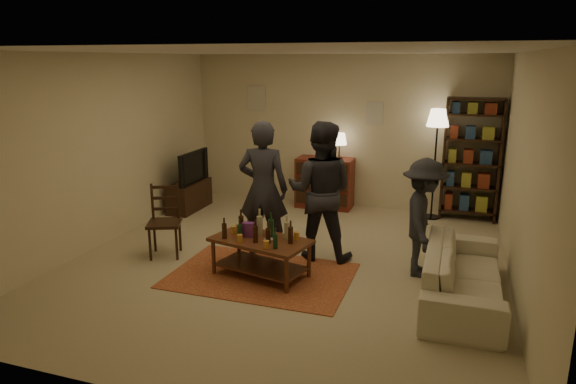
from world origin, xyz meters
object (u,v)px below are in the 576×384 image
at_px(dresser, 325,182).
at_px(person_by_sofa, 423,218).
at_px(sofa, 463,274).
at_px(tv_stand, 189,188).
at_px(dining_chair, 165,218).
at_px(person_right, 320,191).
at_px(person_left, 263,189).
at_px(coffee_table, 261,244).
at_px(bookshelf, 471,158).
at_px(floor_lamp, 437,126).

height_order(dresser, person_by_sofa, person_by_sofa).
bearing_deg(sofa, tv_stand, 64.66).
xyz_separation_m(dining_chair, tv_stand, (-0.77, 2.04, -0.14)).
bearing_deg(person_right, dining_chair, 11.11).
xyz_separation_m(person_left, person_by_sofa, (2.10, -0.02, -0.19)).
relative_size(coffee_table, dresser, 0.95).
distance_m(dresser, bookshelf, 2.50).
xyz_separation_m(dresser, person_left, (-0.21, -2.52, 0.45)).
bearing_deg(person_by_sofa, floor_lamp, -4.49).
height_order(tv_stand, dresser, dresser).
distance_m(dresser, sofa, 3.93).
distance_m(tv_stand, person_left, 2.65).
bearing_deg(sofa, dining_chair, 87.57).
distance_m(dining_chair, person_right, 2.14).
distance_m(dining_chair, floor_lamp, 4.55).
distance_m(dining_chair, sofa, 3.88).
distance_m(person_left, person_by_sofa, 2.11).
height_order(coffee_table, person_by_sofa, person_by_sofa).
relative_size(dresser, person_left, 0.74).
xyz_separation_m(dresser, person_right, (0.55, -2.39, 0.45)).
bearing_deg(person_by_sofa, person_left, 84.55).
bearing_deg(coffee_table, floor_lamp, 59.70).
bearing_deg(person_right, sofa, 154.39).
height_order(dresser, person_left, person_left).
bearing_deg(dresser, person_right, -77.00).
height_order(bookshelf, sofa, bookshelf).
distance_m(dining_chair, person_by_sofa, 3.40).
distance_m(dresser, person_right, 2.50).
xyz_separation_m(dining_chair, person_left, (1.27, 0.43, 0.40)).
height_order(dining_chair, dresser, dresser).
bearing_deg(person_left, person_by_sofa, 172.57).
height_order(floor_lamp, person_left, person_left).
bearing_deg(tv_stand, dresser, 22.07).
distance_m(tv_stand, sofa, 5.14).
bearing_deg(dining_chair, floor_lamp, 17.87).
distance_m(tv_stand, bookshelf, 4.84).
xyz_separation_m(floor_lamp, person_right, (-1.32, -2.33, -0.64)).
height_order(tv_stand, person_by_sofa, person_by_sofa).
bearing_deg(person_left, person_right, -177.56).
bearing_deg(person_left, dining_chair, 11.97).
bearing_deg(floor_lamp, person_left, -130.37).
bearing_deg(dining_chair, tv_stand, 87.98).
bearing_deg(bookshelf, sofa, -90.82).
xyz_separation_m(coffee_table, person_left, (-0.24, 0.71, 0.50)).
distance_m(tv_stand, floor_lamp, 4.38).
height_order(coffee_table, dresser, dresser).
xyz_separation_m(coffee_table, tv_stand, (-2.28, 2.31, -0.04)).
bearing_deg(coffee_table, person_left, 108.33).
distance_m(tv_stand, person_by_sofa, 4.47).
bearing_deg(floor_lamp, dresser, 178.07).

